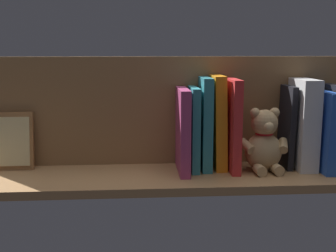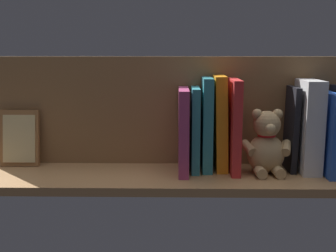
{
  "view_description": "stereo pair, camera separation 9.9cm",
  "coord_description": "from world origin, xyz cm",
  "px_view_note": "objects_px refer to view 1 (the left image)",
  "views": [
    {
      "loc": [
        7.85,
        111.45,
        33.31
      ],
      "look_at": [
        0.0,
        0.0,
        12.93
      ],
      "focal_mm": 46.03,
      "sensor_mm": 36.0,
      "label": 1
    },
    {
      "loc": [
        -2.04,
        111.71,
        33.31
      ],
      "look_at": [
        0.0,
        0.0,
        12.93
      ],
      "focal_mm": 46.03,
      "sensor_mm": 36.0,
      "label": 2
    }
  ],
  "objects_px": {
    "dictionary_thick_white": "(303,124)",
    "picture_frame_leaning": "(13,141)",
    "teddy_bear": "(264,143)",
    "book_0": "(332,126)"
  },
  "relations": [
    {
      "from": "dictionary_thick_white",
      "to": "teddy_bear",
      "type": "height_order",
      "value": "dictionary_thick_white"
    },
    {
      "from": "dictionary_thick_white",
      "to": "picture_frame_leaning",
      "type": "relative_size",
      "value": 1.55
    },
    {
      "from": "dictionary_thick_white",
      "to": "picture_frame_leaning",
      "type": "bearing_deg",
      "value": -3.11
    },
    {
      "from": "teddy_bear",
      "to": "picture_frame_leaning",
      "type": "xyz_separation_m",
      "value": [
        0.69,
        -0.06,
        0.0
      ]
    },
    {
      "from": "book_0",
      "to": "teddy_bear",
      "type": "relative_size",
      "value": 1.34
    },
    {
      "from": "dictionary_thick_white",
      "to": "teddy_bear",
      "type": "xyz_separation_m",
      "value": [
        0.11,
        0.02,
        -0.05
      ]
    },
    {
      "from": "book_0",
      "to": "dictionary_thick_white",
      "type": "xyz_separation_m",
      "value": [
        0.09,
        0.01,
        0.01
      ]
    },
    {
      "from": "book_0",
      "to": "picture_frame_leaning",
      "type": "relative_size",
      "value": 1.45
    },
    {
      "from": "book_0",
      "to": "picture_frame_leaning",
      "type": "distance_m",
      "value": 0.89
    },
    {
      "from": "picture_frame_leaning",
      "to": "teddy_bear",
      "type": "bearing_deg",
      "value": 174.66
    }
  ]
}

